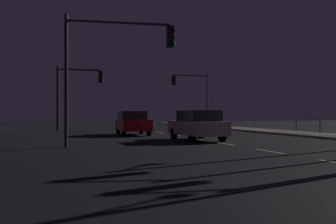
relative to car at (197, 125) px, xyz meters
The scene contains 9 objects.
ground_plane 2.38m from the car, 79.19° to the right, with size 112.00×112.00×0.00m, color black.
lane_markings_center 1.60m from the car, 72.26° to the left, with size 0.14×50.00×0.01m.
lane_edge_line 7.49m from the car, 22.15° to the left, with size 0.14×53.00×0.01m.
car is the anchor object (origin of this frame).
car_oncoming 6.97m from the car, 107.86° to the left, with size 1.98×4.47×1.57m.
traffic_light_mid_left 19.00m from the car, 105.69° to the left, with size 4.09×0.34×5.66m.
traffic_light_near_left 6.31m from the car, 149.97° to the right, with size 4.78×0.56×5.57m.
traffic_light_far_left 19.03m from the car, 71.85° to the left, with size 3.83×0.51×5.21m.
traffic_light_far_center 15.39m from the car, 109.94° to the left, with size 3.71×0.50×5.22m.
Camera 1 is at (-7.87, -1.00, 1.41)m, focal length 44.99 mm.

